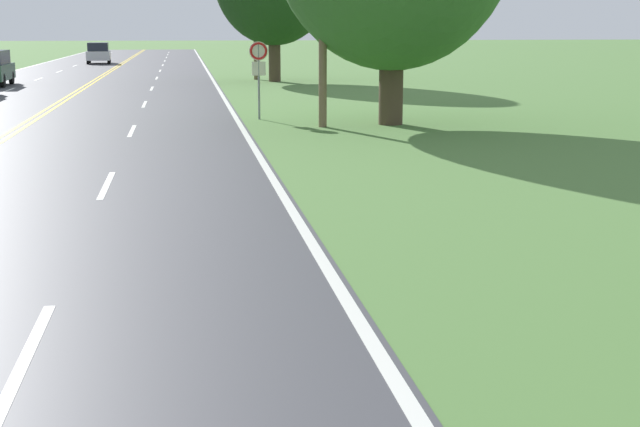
{
  "coord_description": "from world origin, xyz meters",
  "views": [
    {
      "loc": [
        4.78,
        -0.38,
        2.92
      ],
      "look_at": [
        6.22,
        9.06,
        0.92
      ],
      "focal_mm": 50.0,
      "sensor_mm": 36.0,
      "label": 1
    }
  ],
  "objects": [
    {
      "name": "car_silver_hatchback_receding",
      "position": [
        -1.86,
        74.52,
        0.89
      ],
      "size": [
        2.01,
        4.21,
        1.68
      ],
      "rotation": [
        0.0,
        0.0,
        1.62
      ],
      "color": "black",
      "rests_on": "ground"
    },
    {
      "name": "traffic_sign",
      "position": [
        7.19,
        28.27,
        1.86
      ],
      "size": [
        0.6,
        0.1,
        2.47
      ],
      "color": "gray",
      "rests_on": "ground"
    }
  ]
}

